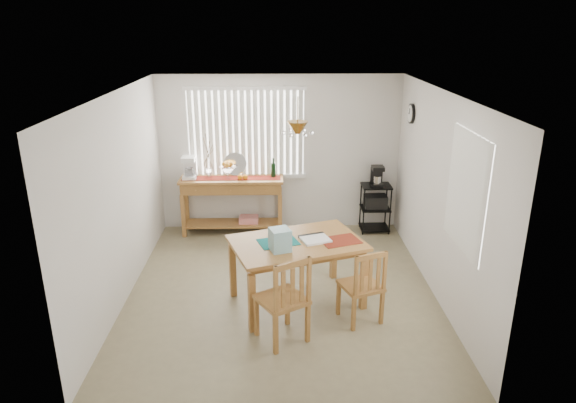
{
  "coord_description": "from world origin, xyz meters",
  "views": [
    {
      "loc": [
        -0.06,
        -6.09,
        3.39
      ],
      "look_at": [
        0.1,
        0.55,
        1.05
      ],
      "focal_mm": 32.0,
      "sensor_mm": 36.0,
      "label": 1
    }
  ],
  "objects_px": {
    "sideboard": "(233,192)",
    "cart_items": "(377,176)",
    "chair_right": "(363,286)",
    "dining_table": "(297,249)",
    "wire_cart": "(375,203)",
    "chair_left": "(284,300)"
  },
  "relations": [
    {
      "from": "chair_left",
      "to": "wire_cart",
      "type": "bearing_deg",
      "value": 63.3
    },
    {
      "from": "sideboard",
      "to": "cart_items",
      "type": "relative_size",
      "value": 5.05
    },
    {
      "from": "sideboard",
      "to": "chair_left",
      "type": "height_order",
      "value": "chair_left"
    },
    {
      "from": "wire_cart",
      "to": "cart_items",
      "type": "bearing_deg",
      "value": 90.0
    },
    {
      "from": "cart_items",
      "to": "chair_right",
      "type": "height_order",
      "value": "cart_items"
    },
    {
      "from": "sideboard",
      "to": "chair_left",
      "type": "distance_m",
      "value": 3.26
    },
    {
      "from": "chair_right",
      "to": "cart_items",
      "type": "bearing_deg",
      "value": 76.61
    },
    {
      "from": "wire_cart",
      "to": "chair_left",
      "type": "xyz_separation_m",
      "value": [
        -1.59,
        -3.16,
        0.02
      ]
    },
    {
      "from": "sideboard",
      "to": "chair_right",
      "type": "height_order",
      "value": "sideboard"
    },
    {
      "from": "sideboard",
      "to": "dining_table",
      "type": "distance_m",
      "value": 2.51
    },
    {
      "from": "dining_table",
      "to": "chair_right",
      "type": "xyz_separation_m",
      "value": [
        0.75,
        -0.46,
        -0.28
      ]
    },
    {
      "from": "cart_items",
      "to": "chair_right",
      "type": "distance_m",
      "value": 2.92
    },
    {
      "from": "chair_left",
      "to": "cart_items",
      "type": "bearing_deg",
      "value": 63.37
    },
    {
      "from": "sideboard",
      "to": "wire_cart",
      "type": "xyz_separation_m",
      "value": [
        2.39,
        0.01,
        -0.23
      ]
    },
    {
      "from": "dining_table",
      "to": "chair_left",
      "type": "xyz_separation_m",
      "value": [
        -0.17,
        -0.84,
        -0.23
      ]
    },
    {
      "from": "wire_cart",
      "to": "cart_items",
      "type": "xyz_separation_m",
      "value": [
        0.0,
        0.01,
        0.48
      ]
    },
    {
      "from": "wire_cart",
      "to": "chair_right",
      "type": "distance_m",
      "value": 2.87
    },
    {
      "from": "sideboard",
      "to": "chair_right",
      "type": "xyz_separation_m",
      "value": [
        1.73,
        -2.78,
        -0.25
      ]
    },
    {
      "from": "wire_cart",
      "to": "sideboard",
      "type": "bearing_deg",
      "value": -179.79
    },
    {
      "from": "chair_left",
      "to": "chair_right",
      "type": "relative_size",
      "value": 1.11
    },
    {
      "from": "wire_cart",
      "to": "dining_table",
      "type": "height_order",
      "value": "dining_table"
    },
    {
      "from": "sideboard",
      "to": "chair_left",
      "type": "bearing_deg",
      "value": -75.77
    }
  ]
}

